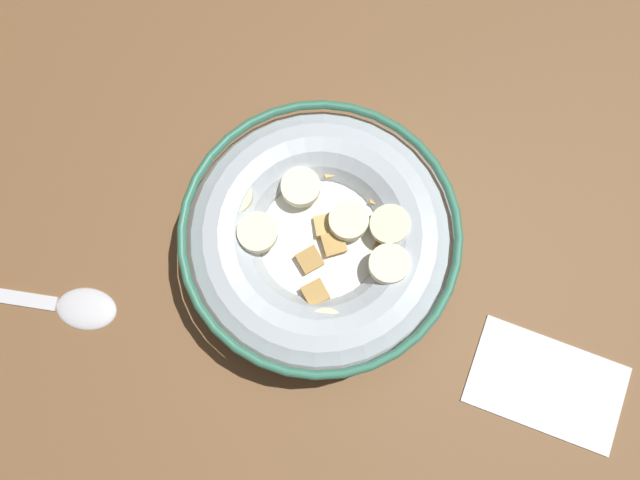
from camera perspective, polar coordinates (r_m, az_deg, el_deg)
ground_plane at (r=46.09cm, az=0.00°, el=-1.07°), size 100.59×100.59×2.00cm
cereal_bowl at (r=42.31cm, az=0.00°, el=-0.04°), size 18.47×18.47×5.59cm
spoon at (r=47.89cm, az=-22.94°, el=-5.38°), size 15.12×6.07×0.80cm
folded_napkin at (r=46.72cm, az=19.97°, el=-12.26°), size 10.83×6.94×0.30cm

